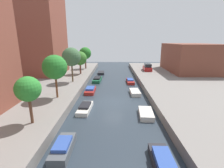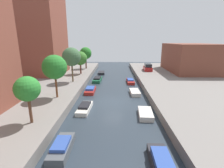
{
  "view_description": "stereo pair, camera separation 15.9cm",
  "coord_description": "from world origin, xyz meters",
  "px_view_note": "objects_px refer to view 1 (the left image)",
  "views": [
    {
      "loc": [
        0.11,
        -20.83,
        8.15
      ],
      "look_at": [
        -0.17,
        5.79,
        1.0
      ],
      "focal_mm": 26.35,
      "sensor_mm": 36.0,
      "label": 1
    },
    {
      "loc": [
        0.27,
        -20.83,
        8.15
      ],
      "look_at": [
        -0.17,
        5.79,
        1.0
      ],
      "focal_mm": 26.35,
      "sensor_mm": 36.0,
      "label": 2
    }
  ],
  "objects_px": {
    "moored_boat_right_2": "(146,114)",
    "moored_boat_left_4": "(97,79)",
    "street_tree_4": "(80,58)",
    "moored_boat_right_3": "(135,92)",
    "street_tree_5": "(85,53)",
    "moored_boat_right_1": "(163,164)",
    "street_tree_1": "(28,89)",
    "moored_boat_left_3": "(90,90)",
    "moored_boat_left_2": "(85,108)",
    "street_tree_2": "(55,67)",
    "moored_boat_left_5": "(101,73)",
    "low_block_right": "(190,58)",
    "moored_boat_left_1": "(63,148)",
    "parked_car": "(147,68)",
    "moored_boat_right_4": "(130,81)",
    "apartment_tower_far": "(34,8)",
    "street_tree_3": "(71,57)"
  },
  "relations": [
    {
      "from": "moored_boat_right_4",
      "to": "street_tree_5",
      "type": "bearing_deg",
      "value": 134.11
    },
    {
      "from": "moored_boat_left_1",
      "to": "moored_boat_left_2",
      "type": "distance_m",
      "value": 7.69
    },
    {
      "from": "street_tree_4",
      "to": "moored_boat_left_2",
      "type": "height_order",
      "value": "street_tree_4"
    },
    {
      "from": "moored_boat_left_1",
      "to": "moored_boat_right_4",
      "type": "height_order",
      "value": "moored_boat_left_1"
    },
    {
      "from": "moored_boat_left_4",
      "to": "moored_boat_left_2",
      "type": "bearing_deg",
      "value": -90.23
    },
    {
      "from": "apartment_tower_far",
      "to": "moored_boat_right_4",
      "type": "relative_size",
      "value": 7.08
    },
    {
      "from": "parked_car",
      "to": "moored_boat_right_3",
      "type": "xyz_separation_m",
      "value": [
        -4.84,
        -15.13,
        -1.4
      ]
    },
    {
      "from": "moored_boat_right_2",
      "to": "apartment_tower_far",
      "type": "bearing_deg",
      "value": 136.19
    },
    {
      "from": "moored_boat_left_3",
      "to": "moored_boat_right_3",
      "type": "height_order",
      "value": "moored_boat_left_3"
    },
    {
      "from": "street_tree_2",
      "to": "moored_boat_right_2",
      "type": "distance_m",
      "value": 12.21
    },
    {
      "from": "low_block_right",
      "to": "moored_boat_left_1",
      "type": "bearing_deg",
      "value": -127.41
    },
    {
      "from": "moored_boat_left_5",
      "to": "moored_boat_right_1",
      "type": "distance_m",
      "value": 31.57
    },
    {
      "from": "street_tree_5",
      "to": "moored_boat_right_3",
      "type": "bearing_deg",
      "value": -59.45
    },
    {
      "from": "parked_car",
      "to": "moored_boat_left_3",
      "type": "distance_m",
      "value": 18.58
    },
    {
      "from": "moored_boat_left_3",
      "to": "low_block_right",
      "type": "bearing_deg",
      "value": 32.12
    },
    {
      "from": "moored_boat_right_1",
      "to": "street_tree_1",
      "type": "bearing_deg",
      "value": 157.92
    },
    {
      "from": "street_tree_2",
      "to": "moored_boat_left_5",
      "type": "relative_size",
      "value": 1.73
    },
    {
      "from": "low_block_right",
      "to": "street_tree_4",
      "type": "xyz_separation_m",
      "value": [
        -25.14,
        -3.54,
        0.17
      ]
    },
    {
      "from": "street_tree_1",
      "to": "moored_boat_right_1",
      "type": "relative_size",
      "value": 1.09
    },
    {
      "from": "low_block_right",
      "to": "moored_boat_left_2",
      "type": "height_order",
      "value": "low_block_right"
    },
    {
      "from": "street_tree_2",
      "to": "moored_boat_right_3",
      "type": "bearing_deg",
      "value": 22.29
    },
    {
      "from": "street_tree_1",
      "to": "moored_boat_right_3",
      "type": "bearing_deg",
      "value": 46.36
    },
    {
      "from": "moored_boat_right_2",
      "to": "street_tree_5",
      "type": "bearing_deg",
      "value": 113.06
    },
    {
      "from": "street_tree_4",
      "to": "moored_boat_right_3",
      "type": "distance_m",
      "value": 15.75
    },
    {
      "from": "moored_boat_left_1",
      "to": "moored_boat_right_3",
      "type": "relative_size",
      "value": 1.09
    },
    {
      "from": "moored_boat_left_2",
      "to": "moored_boat_left_4",
      "type": "bearing_deg",
      "value": 89.77
    },
    {
      "from": "low_block_right",
      "to": "street_tree_5",
      "type": "relative_size",
      "value": 2.55
    },
    {
      "from": "low_block_right",
      "to": "street_tree_1",
      "type": "xyz_separation_m",
      "value": [
        -25.14,
        -25.58,
        -0.04
      ]
    },
    {
      "from": "street_tree_5",
      "to": "moored_boat_left_5",
      "type": "relative_size",
      "value": 1.73
    },
    {
      "from": "apartment_tower_far",
      "to": "parked_car",
      "type": "bearing_deg",
      "value": 8.93
    },
    {
      "from": "moored_boat_left_3",
      "to": "moored_boat_left_2",
      "type": "bearing_deg",
      "value": -87.16
    },
    {
      "from": "street_tree_1",
      "to": "street_tree_4",
      "type": "bearing_deg",
      "value": 90.0
    },
    {
      "from": "street_tree_3",
      "to": "moored_boat_left_1",
      "type": "bearing_deg",
      "value": -78.81
    },
    {
      "from": "moored_boat_right_4",
      "to": "moored_boat_left_1",
      "type": "bearing_deg",
      "value": -108.55
    },
    {
      "from": "low_block_right",
      "to": "moored_boat_left_2",
      "type": "bearing_deg",
      "value": -135.94
    },
    {
      "from": "moored_boat_left_5",
      "to": "moored_boat_left_4",
      "type": "bearing_deg",
      "value": -91.6
    },
    {
      "from": "street_tree_3",
      "to": "moored_boat_left_4",
      "type": "xyz_separation_m",
      "value": [
        3.89,
        4.44,
        -4.98
      ]
    },
    {
      "from": "moored_boat_left_3",
      "to": "moored_boat_left_5",
      "type": "distance_m",
      "value": 14.69
    },
    {
      "from": "street_tree_2",
      "to": "parked_car",
      "type": "bearing_deg",
      "value": 51.67
    },
    {
      "from": "street_tree_4",
      "to": "moored_boat_right_4",
      "type": "bearing_deg",
      "value": -20.55
    },
    {
      "from": "moored_boat_right_1",
      "to": "street_tree_4",
      "type": "bearing_deg",
      "value": 111.72
    },
    {
      "from": "moored_boat_right_2",
      "to": "moored_boat_left_4",
      "type": "bearing_deg",
      "value": 113.56
    },
    {
      "from": "street_tree_3",
      "to": "moored_boat_right_2",
      "type": "distance_m",
      "value": 16.56
    },
    {
      "from": "street_tree_2",
      "to": "moored_boat_left_3",
      "type": "bearing_deg",
      "value": 56.42
    },
    {
      "from": "parked_car",
      "to": "moored_boat_left_4",
      "type": "bearing_deg",
      "value": -149.41
    },
    {
      "from": "street_tree_2",
      "to": "parked_car",
      "type": "distance_m",
      "value": 25.01
    },
    {
      "from": "low_block_right",
      "to": "moored_boat_left_2",
      "type": "xyz_separation_m",
      "value": [
        -21.3,
        -20.62,
        -3.85
      ]
    },
    {
      "from": "street_tree_1",
      "to": "street_tree_4",
      "type": "height_order",
      "value": "street_tree_4"
    },
    {
      "from": "street_tree_3",
      "to": "moored_boat_right_2",
      "type": "bearing_deg",
      "value": -46.63
    },
    {
      "from": "moored_boat_left_5",
      "to": "moored_boat_left_3",
      "type": "bearing_deg",
      "value": -92.38
    }
  ]
}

